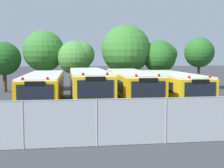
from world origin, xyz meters
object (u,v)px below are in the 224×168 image
Objects in this scene: tree_2 at (77,57)px; tree_3 at (125,49)px; tree_5 at (199,51)px; school_bus_0 at (44,88)px; school_bus_3 at (173,87)px; school_bus_1 at (89,87)px; school_bus_2 at (131,86)px; traffic_cone at (45,135)px; tree_1 at (44,51)px; tree_0 at (5,59)px; tree_4 at (161,57)px.

tree_2 is 5.04m from tree_3.
tree_5 reaches higher than tree_2.
school_bus_3 is at bearing 178.86° from school_bus_0.
school_bus_2 is at bearing -178.75° from school_bus_1.
school_bus_3 is at bearing 44.06° from traffic_cone.
school_bus_2 is 10.43m from traffic_cone.
traffic_cone is (-1.76, -16.95, -3.39)m from tree_2.
school_bus_2 is at bearing -97.26° from tree_3.
tree_1 is 16.67m from tree_5.
tree_4 reaches higher than tree_0.
tree_3 is at bearing -11.63° from tree_1.
school_bus_0 is 1.96× the size of tree_4.
traffic_cone is (-5.67, -8.67, -1.18)m from school_bus_2.
tree_5 is at bearing -4.34° from tree_1.
tree_2 is (-3.91, 8.28, 2.21)m from school_bus_2.
school_bus_3 is 21.63× the size of traffic_cone.
school_bus_0 is at bearing 95.31° from traffic_cone.
tree_4 reaches higher than school_bus_3.
tree_0 is 15.97m from tree_4.
tree_4 is 19.64m from traffic_cone.
tree_2 reaches higher than traffic_cone.
tree_0 reaches higher than school_bus_1.
tree_3 is (1.06, 8.32, 3.05)m from school_bus_2.
school_bus_0 is 1.51× the size of tree_3.
school_bus_0 is 10.48m from tree_0.
tree_1 reaches higher than school_bus_0.
tree_0 is (-7.99, 9.57, 1.89)m from school_bus_1.
traffic_cone is at bearing -72.98° from tree_0.
tree_3 is 15.15× the size of traffic_cone.
school_bus_1 is at bearing 73.96° from traffic_cone.
tree_5 is (16.62, -1.26, -0.06)m from tree_1.
school_bus_2 is at bearing -40.06° from tree_0.
tree_0 is 0.97× the size of tree_4.
tree_4 reaches higher than school_bus_0.
tree_3 is (4.28, 8.46, 2.99)m from school_bus_1.
tree_3 is (12.27, -1.10, 1.10)m from tree_0.
tree_1 is (-7.29, 10.04, 2.83)m from school_bus_2.
tree_2 is 0.92× the size of tree_5.
tree_3 reaches higher than school_bus_2.
school_bus_0 is 22.91× the size of traffic_cone.
tree_4 is at bearing -4.01° from tree_2.
school_bus_0 is 1.82× the size of tree_5.
traffic_cone is (-15.00, -17.45, -3.95)m from tree_5.
school_bus_3 is at bearing -124.49° from tree_5.
tree_3 is at bearing -97.28° from school_bus_2.
tree_0 reaches higher than traffic_cone.
tree_2 is (2.59, 7.99, 2.28)m from school_bus_0.
tree_5 reaches higher than school_bus_2.
tree_4 is at bearing 57.71° from traffic_cone.
tree_2 is (-7.23, 8.25, 2.28)m from school_bus_3.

